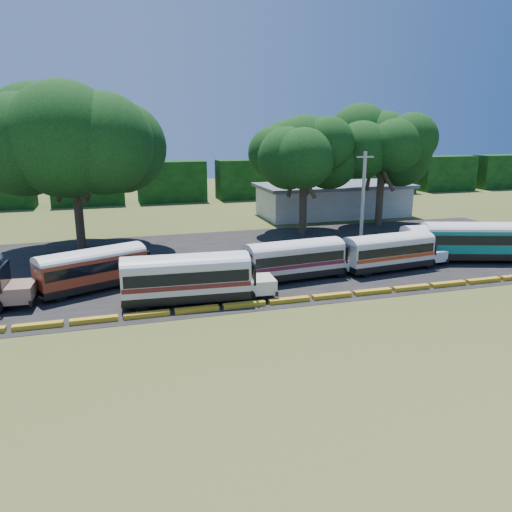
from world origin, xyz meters
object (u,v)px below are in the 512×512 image
object	(u,v)px
bus_cream_west	(189,276)
bus_teal	(476,239)
bus_red	(95,266)
bus_white_red	(390,250)
tree_west	(72,139)

from	to	relation	value
bus_cream_west	bus_teal	bearing A→B (deg)	11.42
bus_teal	bus_red	bearing A→B (deg)	-164.44
bus_cream_west	bus_white_red	size ratio (longest dim) A/B	1.08
bus_red	tree_west	xyz separation A→B (m)	(-1.47, 12.95, 8.24)
bus_cream_west	bus_teal	distance (m)	24.81
bus_teal	bus_white_red	bearing A→B (deg)	-159.61
bus_red	tree_west	bearing A→B (deg)	72.71
bus_red	bus_teal	distance (m)	30.41
bus_red	bus_cream_west	world-z (taller)	bus_cream_west
bus_cream_west	bus_white_red	bearing A→B (deg)	14.01
bus_white_red	bus_teal	distance (m)	8.36
bus_red	bus_white_red	bearing A→B (deg)	-27.61
bus_teal	tree_west	bearing A→B (deg)	173.82
bus_white_red	tree_west	distance (m)	28.80
bus_cream_west	bus_white_red	distance (m)	16.50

